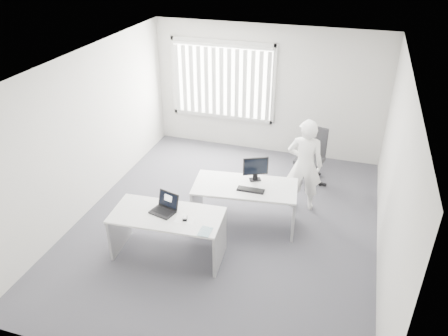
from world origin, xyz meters
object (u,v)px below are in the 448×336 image
(desk_far, at_px, (245,197))
(person, at_px, (305,165))
(monitor, at_px, (256,169))
(office_chair, at_px, (310,165))
(desk_near, at_px, (168,226))
(laptop, at_px, (162,205))

(desk_far, height_order, person, person)
(desk_far, xyz_separation_m, person, (0.85, 0.84, 0.30))
(monitor, bearing_deg, office_chair, 38.79)
(desk_near, relative_size, office_chair, 1.53)
(desk_near, height_order, desk_far, desk_far)
(office_chair, height_order, monitor, monitor)
(office_chair, distance_m, laptop, 3.47)
(person, bearing_deg, office_chair, -94.16)
(desk_near, height_order, office_chair, office_chair)
(laptop, bearing_deg, desk_near, 0.06)
(desk_near, bearing_deg, office_chair, 54.61)
(person, xyz_separation_m, laptop, (-1.84, -1.93, 0.04))
(monitor, bearing_deg, person, 13.74)
(desk_near, relative_size, person, 1.00)
(laptop, relative_size, monitor, 0.85)
(desk_far, distance_m, laptop, 1.51)
(desk_near, xyz_separation_m, office_chair, (1.77, 2.91, -0.20))
(desk_near, xyz_separation_m, person, (1.76, 1.95, 0.31))
(desk_near, bearing_deg, laptop, 161.15)
(laptop, bearing_deg, monitor, 65.15)
(desk_far, xyz_separation_m, laptop, (-0.99, -1.09, 0.34))
(office_chair, xyz_separation_m, person, (-0.01, -0.96, 0.51))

